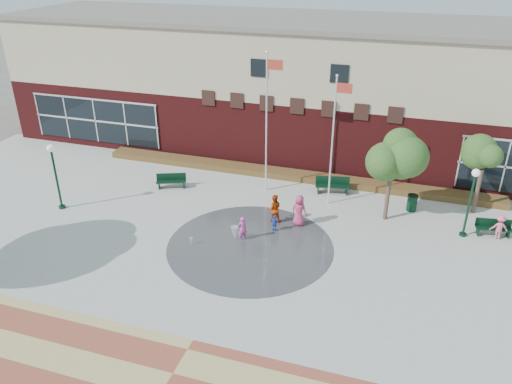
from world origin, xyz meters
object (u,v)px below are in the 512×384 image
(flagpole_left, at_px, (267,117))
(flagpole_right, at_px, (334,135))
(child_splash, at_px, (242,229))
(trash_can, at_px, (412,203))
(bench_left, at_px, (171,184))

(flagpole_left, relative_size, flagpole_right, 1.11)
(flagpole_left, xyz_separation_m, flagpole_right, (4.00, -0.59, -0.47))
(child_splash, bearing_deg, trash_can, 175.62)
(flagpole_right, distance_m, bench_left, 10.56)
(flagpole_left, bearing_deg, trash_can, 1.42)
(child_splash, bearing_deg, bench_left, -75.80)
(trash_can, bearing_deg, flagpole_right, -172.84)
(bench_left, distance_m, child_splash, 7.65)
(trash_can, xyz_separation_m, child_splash, (-8.18, -5.93, 0.18))
(bench_left, height_order, child_splash, child_splash)
(bench_left, height_order, trash_can, trash_can)
(flagpole_left, relative_size, trash_can, 8.64)
(bench_left, bearing_deg, trash_can, -15.99)
(trash_can, relative_size, child_splash, 0.73)
(flagpole_left, height_order, flagpole_right, flagpole_left)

